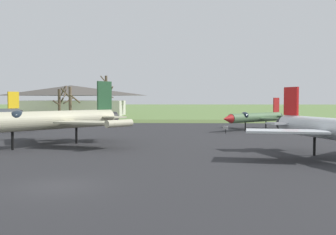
{
  "coord_description": "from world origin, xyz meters",
  "views": [
    {
      "loc": [
        6.02,
        -18.84,
        4.27
      ],
      "look_at": [
        4.72,
        18.48,
        2.54
      ],
      "focal_mm": 42.53,
      "sensor_mm": 36.0,
      "label": 1
    }
  ],
  "objects_px": {
    "jet_fighter_rear_right": "(255,117)",
    "visitor_building": "(71,100)",
    "jet_fighter_front_right": "(43,120)",
    "info_placard_rear_right": "(226,129)"
  },
  "relations": [
    {
      "from": "info_placard_rear_right",
      "to": "visitor_building",
      "type": "xyz_separation_m",
      "value": [
        -34.64,
        55.19,
        3.32
      ]
    },
    {
      "from": "jet_fighter_front_right",
      "to": "visitor_building",
      "type": "distance_m",
      "value": 71.51
    },
    {
      "from": "info_placard_rear_right",
      "to": "jet_fighter_rear_right",
      "type": "bearing_deg",
      "value": 51.14
    },
    {
      "from": "jet_fighter_front_right",
      "to": "info_placard_rear_right",
      "type": "xyz_separation_m",
      "value": [
        17.61,
        14.24,
        -1.8
      ]
    },
    {
      "from": "jet_fighter_front_right",
      "to": "jet_fighter_rear_right",
      "type": "xyz_separation_m",
      "value": [
        22.19,
        19.93,
        -0.61
      ]
    },
    {
      "from": "info_placard_rear_right",
      "to": "jet_fighter_front_right",
      "type": "bearing_deg",
      "value": -141.03
    },
    {
      "from": "visitor_building",
      "to": "info_placard_rear_right",
      "type": "bearing_deg",
      "value": -57.89
    },
    {
      "from": "jet_fighter_rear_right",
      "to": "info_placard_rear_right",
      "type": "relative_size",
      "value": 10.86
    },
    {
      "from": "jet_fighter_rear_right",
      "to": "visitor_building",
      "type": "distance_m",
      "value": 63.19
    },
    {
      "from": "jet_fighter_rear_right",
      "to": "visitor_building",
      "type": "height_order",
      "value": "visitor_building"
    }
  ]
}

